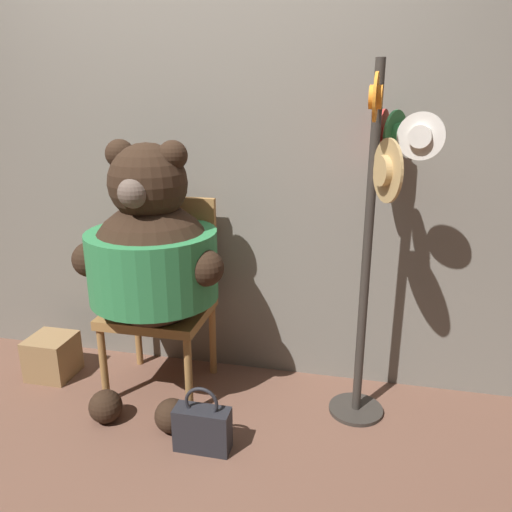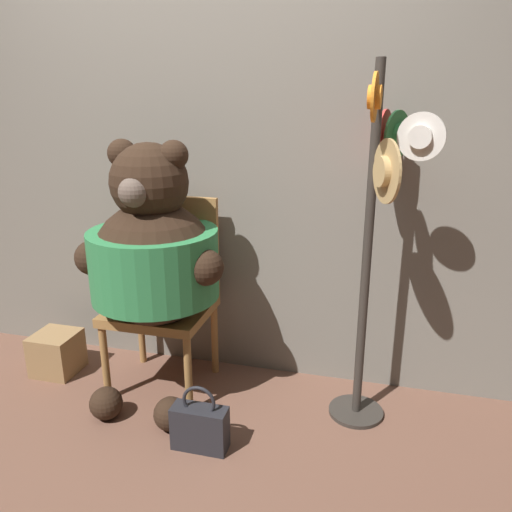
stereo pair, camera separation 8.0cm
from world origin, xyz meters
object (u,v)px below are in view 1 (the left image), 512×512
Objects in this scene: hat_display_rack at (379,212)px; handbag_on_ground at (202,428)px; chair at (164,289)px; teddy_bear at (152,257)px.

hat_display_rack is 1.29m from handbag_on_ground.
teddy_bear is (0.02, -0.17, 0.24)m from chair.
hat_display_rack reaches higher than chair.
chair is 0.81m from handbag_on_ground.
handbag_on_ground is at bearing -45.71° from teddy_bear.
chair is at bearing 175.73° from hat_display_rack.
chair is 1.23m from hat_display_rack.
handbag_on_ground is (0.39, -0.55, -0.44)m from chair.
chair is 0.29m from teddy_bear.
hat_display_rack is 5.27× the size of handbag_on_ground.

